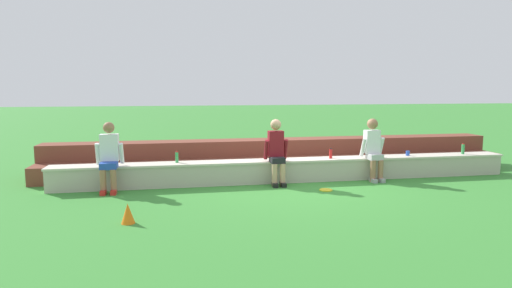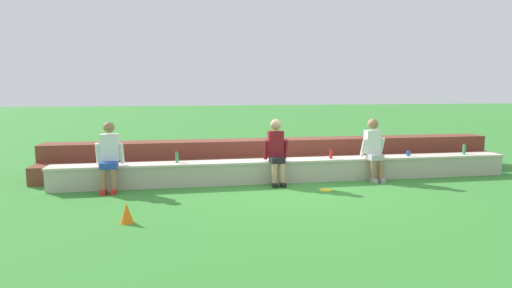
{
  "view_description": "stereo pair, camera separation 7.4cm",
  "coord_description": "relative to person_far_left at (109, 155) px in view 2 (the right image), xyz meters",
  "views": [
    {
      "loc": [
        -2.4,
        -8.4,
        1.96
      ],
      "look_at": [
        -0.78,
        0.22,
        0.81
      ],
      "focal_mm": 30.04,
      "sensor_mm": 36.0,
      "label": 1
    },
    {
      "loc": [
        -2.33,
        -8.41,
        1.96
      ],
      "look_at": [
        -0.78,
        0.22,
        0.81
      ],
      "focal_mm": 30.04,
      "sensor_mm": 36.0,
      "label": 2
    }
  ],
  "objects": [
    {
      "name": "water_bottle_near_left",
      "position": [
        4.5,
        0.19,
        -0.13
      ],
      "size": [
        0.07,
        0.07,
        0.22
      ],
      "color": "red",
      "rests_on": "stone_seating_wall"
    },
    {
      "name": "sports_cone",
      "position": [
        0.54,
        -2.12,
        -0.55
      ],
      "size": [
        0.2,
        0.2,
        0.3
      ],
      "primitive_type": "cone",
      "color": "orange",
      "rests_on": "ground"
    },
    {
      "name": "person_far_left",
      "position": [
        0.0,
        0.0,
        0.0
      ],
      "size": [
        0.52,
        0.59,
        1.32
      ],
      "color": "#996B4C",
      "rests_on": "ground"
    },
    {
      "name": "water_bottle_mid_right",
      "position": [
        7.69,
        0.22,
        -0.11
      ],
      "size": [
        0.07,
        0.07,
        0.24
      ],
      "color": "green",
      "rests_on": "stone_seating_wall"
    },
    {
      "name": "person_left_of_center",
      "position": [
        3.26,
        -0.02,
        0.01
      ],
      "size": [
        0.48,
        0.53,
        1.33
      ],
      "color": "tan",
      "rests_on": "ground"
    },
    {
      "name": "frisbee",
      "position": [
        4.08,
        -0.72,
        -0.69
      ],
      "size": [
        0.25,
        0.25,
        0.02
      ],
      "primitive_type": "cylinder",
      "color": "yellow",
      "rests_on": "ground"
    },
    {
      "name": "stone_seating_wall",
      "position": [
        3.66,
        0.22,
        -0.45
      ],
      "size": [
        9.75,
        0.49,
        0.47
      ],
      "color": "#B7AF9E",
      "rests_on": "ground"
    },
    {
      "name": "ground_plane",
      "position": [
        3.66,
        -0.0,
        -0.7
      ],
      "size": [
        80.0,
        80.0,
        0.0
      ],
      "primitive_type": "plane",
      "color": "#388433"
    },
    {
      "name": "plastic_cup_right_end",
      "position": [
        6.33,
        0.23,
        -0.18
      ],
      "size": [
        0.08,
        0.08,
        0.11
      ],
      "primitive_type": "cylinder",
      "color": "blue",
      "rests_on": "stone_seating_wall"
    },
    {
      "name": "water_bottle_near_right",
      "position": [
        1.26,
        0.27,
        -0.12
      ],
      "size": [
        0.06,
        0.06,
        0.23
      ],
      "color": "green",
      "rests_on": "stone_seating_wall"
    },
    {
      "name": "person_center",
      "position": [
        5.39,
        0.0,
        0.01
      ],
      "size": [
        0.49,
        0.54,
        1.32
      ],
      "color": "#996B4C",
      "rests_on": "ground"
    },
    {
      "name": "brick_bleachers",
      "position": [
        3.66,
        1.36,
        -0.39
      ],
      "size": [
        10.74,
        1.25,
        0.74
      ],
      "color": "brown",
      "rests_on": "ground"
    }
  ]
}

